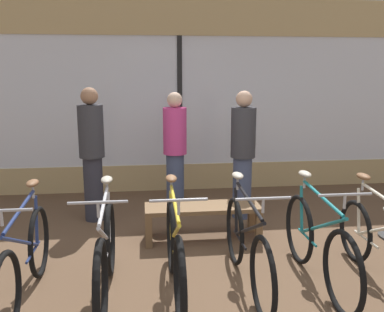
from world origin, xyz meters
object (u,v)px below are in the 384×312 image
at_px(display_bench, 203,212).
at_px(bicycle_center_left, 175,253).
at_px(bicycle_right, 318,244).
at_px(customer_near_rack, 243,152).
at_px(bicycle_far_right, 380,246).
at_px(bicycle_far_left, 25,261).
at_px(customer_mid_floor, 175,149).
at_px(customer_by_window, 92,151).
at_px(bicycle_center_right, 247,247).
at_px(bicycle_left, 106,256).

bearing_deg(display_bench, bicycle_center_left, -108.93).
relative_size(bicycle_right, customer_near_rack, 0.99).
bearing_deg(bicycle_far_right, customer_near_rack, 114.06).
height_order(bicycle_far_left, bicycle_far_right, bicycle_far_left).
bearing_deg(bicycle_far_right, bicycle_right, 176.45).
bearing_deg(bicycle_far_left, bicycle_right, 0.49).
height_order(customer_near_rack, customer_mid_floor, customer_near_rack).
bearing_deg(customer_by_window, customer_near_rack, -3.52).
distance_m(bicycle_center_right, bicycle_far_right, 1.31).
distance_m(bicycle_left, customer_near_rack, 2.70).
bearing_deg(display_bench, bicycle_far_left, -144.48).
height_order(bicycle_far_left, customer_mid_floor, customer_mid_floor).
bearing_deg(bicycle_far_right, bicycle_far_left, 179.74).
distance_m(bicycle_far_right, customer_mid_floor, 3.09).
distance_m(bicycle_center_left, bicycle_center_right, 0.69).
xyz_separation_m(bicycle_center_right, bicycle_right, (0.69, -0.03, 0.01)).
height_order(bicycle_center_left, display_bench, bicycle_center_left).
bearing_deg(customer_mid_floor, display_bench, -78.39).
relative_size(bicycle_center_left, bicycle_center_right, 0.97).
bearing_deg(bicycle_center_left, bicycle_center_right, 5.78).
bearing_deg(customer_by_window, bicycle_center_right, -51.56).
bearing_deg(bicycle_center_right, customer_by_window, 128.44).
relative_size(bicycle_far_left, bicycle_center_right, 1.00).
bearing_deg(bicycle_left, customer_near_rack, 49.28).
distance_m(bicycle_center_right, bicycle_right, 0.69).
bearing_deg(customer_near_rack, display_bench, -131.91).
xyz_separation_m(bicycle_far_right, display_bench, (-1.56, 1.28, -0.02)).
relative_size(bicycle_far_right, customer_near_rack, 0.96).
relative_size(bicycle_center_left, customer_mid_floor, 1.00).
bearing_deg(display_bench, customer_mid_floor, 101.61).
height_order(bicycle_far_left, customer_by_window, customer_by_window).
relative_size(bicycle_far_right, customer_by_window, 0.93).
height_order(bicycle_center_right, display_bench, bicycle_center_right).
distance_m(display_bench, customer_near_rack, 1.15).
height_order(bicycle_far_left, bicycle_center_left, bicycle_center_left).
distance_m(bicycle_center_left, bicycle_right, 1.38).
bearing_deg(bicycle_far_left, bicycle_far_right, -0.26).
distance_m(bicycle_center_right, customer_near_rack, 2.06).
height_order(bicycle_left, customer_near_rack, customer_near_rack).
bearing_deg(customer_mid_floor, bicycle_left, -108.55).
relative_size(bicycle_center_right, customer_mid_floor, 1.03).
distance_m(bicycle_far_left, bicycle_right, 2.71).
height_order(bicycle_far_right, display_bench, bicycle_far_right).
bearing_deg(bicycle_center_left, customer_near_rack, 61.34).
height_order(bicycle_center_left, customer_by_window, customer_by_window).
height_order(bicycle_center_left, customer_near_rack, customer_near_rack).
xyz_separation_m(bicycle_right, customer_near_rack, (-0.28, 1.98, 0.54)).
relative_size(bicycle_left, bicycle_center_right, 0.98).
relative_size(bicycle_far_left, customer_mid_floor, 1.03).
relative_size(bicycle_left, bicycle_far_right, 1.03).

